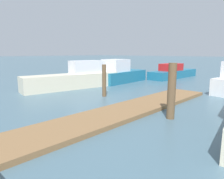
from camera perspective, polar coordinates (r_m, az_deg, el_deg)
The scene contains 6 objects.
floating_dock at distance 9.18m, azimuth 2.87°, elevation -6.14°, with size 13.22×2.00×0.18m, color olive.
dock_piling_0 at distance 8.60m, azimuth 16.17°, elevation -0.48°, with size 0.33×0.33×2.27m, color brown.
dock_piling_1 at distance 12.58m, azimuth -2.19°, elevation 2.47°, with size 0.25×0.25×1.96m, color brown.
moored_boat_1 at distance 18.88m, azimuth 2.04°, elevation 4.39°, with size 5.36×2.48×2.09m.
moored_boat_3 at distance 23.01m, azimuth 16.51°, elevation 4.53°, with size 7.08×2.03×1.54m.
moored_boat_4 at distance 15.84m, azimuth -10.22°, elevation 3.03°, with size 7.51×2.68×2.06m.
Camera 1 is at (-3.52, 4.88, 2.66)m, focal length 33.00 mm.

